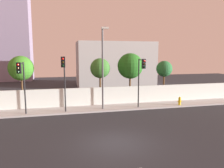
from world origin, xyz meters
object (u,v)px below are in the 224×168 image
Objects in this scene: roadside_tree_midleft at (100,69)px; roadside_tree_rightmost at (164,69)px; traffic_light_left at (141,73)px; roadside_tree_leftmost at (21,68)px; traffic_light_right at (64,72)px; roadside_tree_midright at (130,66)px; traffic_light_center at (21,77)px; street_lamp_curbside at (103,63)px; fire_hydrant at (180,101)px.

roadside_tree_midleft is 7.46m from roadside_tree_rightmost.
roadside_tree_leftmost is at bearing 162.18° from traffic_light_left.
roadside_tree_leftmost is (-4.06, 3.64, 0.19)m from traffic_light_right.
roadside_tree_leftmost is 15.35m from roadside_tree_rightmost.
traffic_light_right is 5.28m from roadside_tree_midleft.
traffic_light_left is 0.92× the size of roadside_tree_leftmost.
traffic_light_right is at bearing -179.65° from traffic_light_left.
traffic_light_center is at bearing -161.18° from roadside_tree_midright.
street_lamp_curbside reaches higher than roadside_tree_midleft.
roadside_tree_midleft is at bearing 132.53° from traffic_light_left.
traffic_light_left is 1.04× the size of roadside_tree_rightmost.
street_lamp_curbside reaches higher than traffic_light_left.
roadside_tree_leftmost reaches higher than traffic_light_center.
traffic_light_right reaches higher than fire_hydrant.
street_lamp_curbside is at bearing -139.16° from roadside_tree_midright.
roadside_tree_rightmost is at bearing 0.00° from roadside_tree_leftmost.
roadside_tree_leftmost is 1.05× the size of roadside_tree_midleft.
traffic_light_left is 0.95× the size of traffic_light_right.
fire_hydrant is at bearing -11.76° from roadside_tree_leftmost.
roadside_tree_midright is (10.64, 3.63, 0.58)m from traffic_light_center.
traffic_light_center is at bearing -176.27° from street_lamp_curbside.
roadside_tree_midright is (3.67, 3.17, -0.51)m from street_lamp_curbside.
roadside_tree_midleft is at bearing 157.09° from fire_hydrant.
street_lamp_curbside reaches higher than roadside_tree_midright.
traffic_light_center is 0.60× the size of street_lamp_curbside.
roadside_tree_midleft is 3.37m from roadside_tree_midright.
roadside_tree_midright reaches higher than roadside_tree_midleft.
roadside_tree_midleft reaches higher than traffic_light_center.
traffic_light_right is 1.09× the size of roadside_tree_rightmost.
roadside_tree_midleft is (0.30, 3.17, -0.72)m from street_lamp_curbside.
roadside_tree_rightmost is (14.73, 3.63, 0.18)m from traffic_light_center.
traffic_light_center reaches higher than roadside_tree_rightmost.
traffic_light_center is 0.87× the size of roadside_tree_leftmost.
street_lamp_curbside is (-3.60, 0.42, 0.93)m from traffic_light_left.
roadside_tree_midleft reaches higher than roadside_tree_rightmost.
roadside_tree_leftmost is at bearing 180.00° from roadside_tree_midright.
roadside_tree_midleft is (-7.65, 3.23, 3.19)m from fire_hydrant.
traffic_light_center is 15.17m from roadside_tree_rightmost.
traffic_light_center is (-10.57, -0.03, -0.15)m from traffic_light_left.
traffic_light_left is 7.12m from traffic_light_right.
traffic_light_right reaches higher than roadside_tree_rightmost.
fire_hydrant is 16.21m from roadside_tree_leftmost.
roadside_tree_leftmost is 1.13× the size of roadside_tree_rightmost.
traffic_light_right is 11.86m from roadside_tree_rightmost.
traffic_light_center is at bearing -179.82° from traffic_light_left.
street_lamp_curbside is 1.63× the size of roadside_tree_rightmost.
fire_hydrant is (11.48, 0.40, -3.14)m from traffic_light_right.
roadside_tree_midright is (11.25, 0.00, 0.08)m from roadside_tree_leftmost.
traffic_light_center is at bearing -166.18° from roadside_tree_rightmost.
traffic_light_right is 5.45m from roadside_tree_leftmost.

